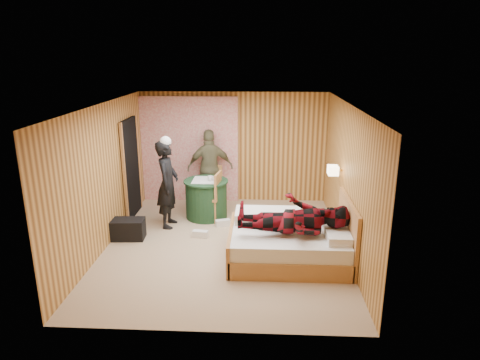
{
  "coord_description": "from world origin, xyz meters",
  "views": [
    {
      "loc": [
        0.63,
        -7.01,
        3.33
      ],
      "look_at": [
        0.24,
        0.59,
        1.05
      ],
      "focal_mm": 32.0,
      "sensor_mm": 36.0,
      "label": 1
    }
  ],
  "objects_px": {
    "woman_standing": "(168,184)",
    "chair_near": "(213,193)",
    "duffel_bag": "(126,229)",
    "man_on_bed": "(294,210)",
    "bed": "(290,242)",
    "chair_far": "(212,182)",
    "wall_lamp": "(333,170)",
    "nightstand": "(329,229)",
    "round_table": "(206,198)",
    "man_at_table": "(210,168)"
  },
  "relations": [
    {
      "from": "woman_standing",
      "to": "man_on_bed",
      "type": "xyz_separation_m",
      "value": [
        2.33,
        -1.53,
        0.09
      ]
    },
    {
      "from": "wall_lamp",
      "to": "woman_standing",
      "type": "bearing_deg",
      "value": 172.73
    },
    {
      "from": "round_table",
      "to": "man_on_bed",
      "type": "distance_m",
      "value": 2.68
    },
    {
      "from": "man_at_table",
      "to": "man_on_bed",
      "type": "xyz_separation_m",
      "value": [
        1.65,
        -2.81,
        0.09
      ]
    },
    {
      "from": "woman_standing",
      "to": "chair_near",
      "type": "bearing_deg",
      "value": -65.52
    },
    {
      "from": "nightstand",
      "to": "woman_standing",
      "type": "bearing_deg",
      "value": 168.72
    },
    {
      "from": "man_on_bed",
      "to": "chair_near",
      "type": "bearing_deg",
      "value": 128.6
    },
    {
      "from": "bed",
      "to": "woman_standing",
      "type": "height_order",
      "value": "woman_standing"
    },
    {
      "from": "nightstand",
      "to": "duffel_bag",
      "type": "distance_m",
      "value": 3.73
    },
    {
      "from": "woman_standing",
      "to": "man_on_bed",
      "type": "distance_m",
      "value": 2.79
    },
    {
      "from": "chair_near",
      "to": "woman_standing",
      "type": "relative_size",
      "value": 0.58
    },
    {
      "from": "man_on_bed",
      "to": "nightstand",
      "type": "bearing_deg",
      "value": 51.65
    },
    {
      "from": "wall_lamp",
      "to": "chair_far",
      "type": "distance_m",
      "value": 2.99
    },
    {
      "from": "duffel_bag",
      "to": "woman_standing",
      "type": "xyz_separation_m",
      "value": [
        0.67,
        0.66,
        0.68
      ]
    },
    {
      "from": "nightstand",
      "to": "round_table",
      "type": "height_order",
      "value": "round_table"
    },
    {
      "from": "wall_lamp",
      "to": "man_at_table",
      "type": "xyz_separation_m",
      "value": [
        -2.42,
        1.67,
        -0.44
      ]
    },
    {
      "from": "woman_standing",
      "to": "man_on_bed",
      "type": "relative_size",
      "value": 0.98
    },
    {
      "from": "chair_far",
      "to": "chair_near",
      "type": "height_order",
      "value": "chair_near"
    },
    {
      "from": "wall_lamp",
      "to": "round_table",
      "type": "bearing_deg",
      "value": 159.62
    },
    {
      "from": "duffel_bag",
      "to": "man_on_bed",
      "type": "height_order",
      "value": "man_on_bed"
    },
    {
      "from": "wall_lamp",
      "to": "woman_standing",
      "type": "height_order",
      "value": "woman_standing"
    },
    {
      "from": "chair_far",
      "to": "chair_near",
      "type": "bearing_deg",
      "value": -60.34
    },
    {
      "from": "round_table",
      "to": "chair_near",
      "type": "relative_size",
      "value": 0.91
    },
    {
      "from": "chair_far",
      "to": "duffel_bag",
      "type": "distance_m",
      "value": 2.36
    },
    {
      "from": "bed",
      "to": "man_on_bed",
      "type": "height_order",
      "value": "man_on_bed"
    },
    {
      "from": "bed",
      "to": "round_table",
      "type": "bearing_deg",
      "value": 131.95
    },
    {
      "from": "chair_near",
      "to": "bed",
      "type": "bearing_deg",
      "value": 50.6
    },
    {
      "from": "woman_standing",
      "to": "man_on_bed",
      "type": "bearing_deg",
      "value": -121.26
    },
    {
      "from": "woman_standing",
      "to": "nightstand",
      "type": "bearing_deg",
      "value": -99.23
    },
    {
      "from": "man_at_table",
      "to": "woman_standing",
      "type": "bearing_deg",
      "value": 50.96
    },
    {
      "from": "man_on_bed",
      "to": "duffel_bag",
      "type": "bearing_deg",
      "value": 163.8
    },
    {
      "from": "nightstand",
      "to": "woman_standing",
      "type": "xyz_separation_m",
      "value": [
        -3.06,
        0.61,
        0.61
      ]
    },
    {
      "from": "chair_far",
      "to": "man_on_bed",
      "type": "distance_m",
      "value": 3.22
    },
    {
      "from": "wall_lamp",
      "to": "woman_standing",
      "type": "xyz_separation_m",
      "value": [
        -3.11,
        0.4,
        -0.43
      ]
    },
    {
      "from": "nightstand",
      "to": "chair_near",
      "type": "distance_m",
      "value": 2.45
    },
    {
      "from": "nightstand",
      "to": "wall_lamp",
      "type": "bearing_deg",
      "value": 78.61
    },
    {
      "from": "round_table",
      "to": "man_on_bed",
      "type": "bearing_deg",
      "value": -51.0
    },
    {
      "from": "chair_far",
      "to": "duffel_bag",
      "type": "xyz_separation_m",
      "value": [
        -1.38,
        -1.88,
        -0.35
      ]
    },
    {
      "from": "chair_near",
      "to": "man_at_table",
      "type": "height_order",
      "value": "man_at_table"
    },
    {
      "from": "wall_lamp",
      "to": "chair_far",
      "type": "bearing_deg",
      "value": 145.95
    },
    {
      "from": "duffel_bag",
      "to": "man_on_bed",
      "type": "distance_m",
      "value": 3.22
    },
    {
      "from": "nightstand",
      "to": "man_at_table",
      "type": "distance_m",
      "value": 3.09
    },
    {
      "from": "bed",
      "to": "man_on_bed",
      "type": "xyz_separation_m",
      "value": [
        0.02,
        -0.23,
        0.65
      ]
    },
    {
      "from": "round_table",
      "to": "chair_far",
      "type": "distance_m",
      "value": 0.73
    },
    {
      "from": "wall_lamp",
      "to": "nightstand",
      "type": "xyz_separation_m",
      "value": [
        -0.04,
        -0.21,
        -1.04
      ]
    },
    {
      "from": "wall_lamp",
      "to": "woman_standing",
      "type": "relative_size",
      "value": 0.15
    },
    {
      "from": "bed",
      "to": "nightstand",
      "type": "relative_size",
      "value": 3.83
    },
    {
      "from": "bed",
      "to": "chair_far",
      "type": "relative_size",
      "value": 2.12
    },
    {
      "from": "chair_near",
      "to": "duffel_bag",
      "type": "distance_m",
      "value": 1.85
    },
    {
      "from": "nightstand",
      "to": "woman_standing",
      "type": "height_order",
      "value": "woman_standing"
    }
  ]
}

